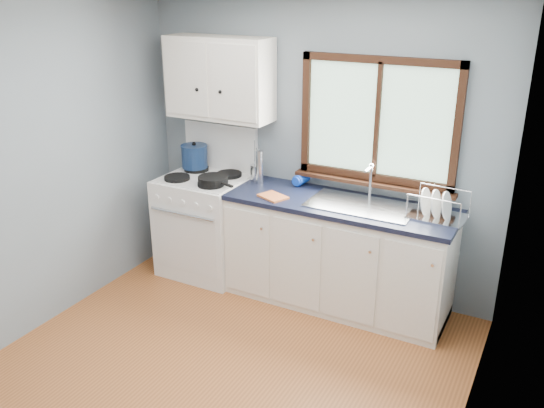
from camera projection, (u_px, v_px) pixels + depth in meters
The scene contains 17 objects.
floor at pixel (203, 391), 3.89m from camera, with size 3.20×3.60×0.02m, color #A45B2C.
wall_back at pixel (317, 147), 4.93m from camera, with size 3.20×0.02×2.50m, color gray.
wall_left at pixel (10, 179), 4.14m from camera, with size 0.02×3.60×2.50m, color gray.
wall_right at pixel (473, 281), 2.73m from camera, with size 0.02×3.60×2.50m, color gray.
gas_range at pixel (206, 222), 5.34m from camera, with size 0.76×0.69×1.36m.
base_cabinets at pixel (337, 259), 4.81m from camera, with size 1.85×0.60×0.88m.
countertop at pixel (340, 204), 4.64m from camera, with size 1.89×0.64×0.04m, color black.
sink at pixel (361, 213), 4.57m from camera, with size 0.84×0.46×0.44m.
window at pixel (377, 130), 4.58m from camera, with size 1.36×0.10×1.03m.
upper_cabinets at pixel (219, 78), 4.95m from camera, with size 0.95×0.35×0.70m.
skillet at pixel (213, 179), 4.95m from camera, with size 0.42×0.33×0.05m.
stockpot at pixel (194, 156), 5.33m from camera, with size 0.28×0.28×0.24m.
utensil_crock at pixel (257, 172), 5.11m from camera, with size 0.15×0.15×0.36m.
thermos at pixel (260, 167), 5.01m from camera, with size 0.07×0.07×0.30m, color silver.
soap_bottle at pixel (296, 173), 4.92m from camera, with size 0.10×0.10×0.26m, color blue.
dish_towel at pixel (273, 197), 4.72m from camera, with size 0.23×0.16×0.02m, color #CF6632.
dish_rack at pixel (437, 210), 4.31m from camera, with size 0.43×0.34×0.21m.
Camera 1 is at (1.90, -2.58, 2.58)m, focal length 38.00 mm.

